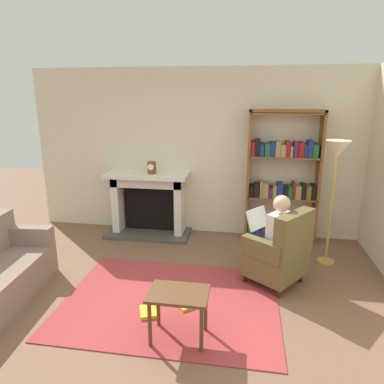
# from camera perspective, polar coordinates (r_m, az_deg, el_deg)

# --- Properties ---
(ground) EXTENTS (14.00, 14.00, 0.00)m
(ground) POSITION_cam_1_polar(r_m,az_deg,el_deg) (3.91, -4.53, -19.74)
(ground) COLOR brown
(back_wall) EXTENTS (5.60, 0.10, 2.70)m
(back_wall) POSITION_cam_1_polar(r_m,az_deg,el_deg) (5.78, 1.17, 6.42)
(back_wall) COLOR beige
(back_wall) RESTS_ON ground
(area_rug) EXTENTS (2.40, 1.80, 0.01)m
(area_rug) POSITION_cam_1_polar(r_m,az_deg,el_deg) (4.15, -3.51, -17.34)
(area_rug) COLOR #A3363A
(area_rug) RESTS_ON ground
(fireplace) EXTENTS (1.37, 0.64, 1.05)m
(fireplace) POSITION_cam_1_polar(r_m,az_deg,el_deg) (5.88, -6.94, -1.43)
(fireplace) COLOR #4C4742
(fireplace) RESTS_ON ground
(mantel_clock) EXTENTS (0.14, 0.14, 0.19)m
(mantel_clock) POSITION_cam_1_polar(r_m,az_deg,el_deg) (5.62, -6.59, 3.97)
(mantel_clock) COLOR brown
(mantel_clock) RESTS_ON fireplace
(bookshelf) EXTENTS (1.10, 0.32, 2.06)m
(bookshelf) POSITION_cam_1_polar(r_m,az_deg,el_deg) (5.61, 14.54, 1.73)
(bookshelf) COLOR brown
(bookshelf) RESTS_ON ground
(armchair_reading) EXTENTS (0.88, 0.88, 0.97)m
(armchair_reading) POSITION_cam_1_polar(r_m,az_deg,el_deg) (4.41, 14.12, -9.56)
(armchair_reading) COLOR #331E14
(armchair_reading) RESTS_ON ground
(seated_reader) EXTENTS (0.59, 0.56, 1.14)m
(seated_reader) POSITION_cam_1_polar(r_m,az_deg,el_deg) (4.39, 12.98, -6.81)
(seated_reader) COLOR silver
(seated_reader) RESTS_ON ground
(side_table) EXTENTS (0.56, 0.39, 0.50)m
(side_table) POSITION_cam_1_polar(r_m,az_deg,el_deg) (3.40, -2.22, -17.24)
(side_table) COLOR brown
(side_table) RESTS_ON ground
(scattered_books) EXTENTS (0.68, 0.52, 0.04)m
(scattered_books) POSITION_cam_1_polar(r_m,az_deg,el_deg) (4.00, -3.87, -18.33)
(scattered_books) COLOR gold
(scattered_books) RESTS_ON area_rug
(floor_lamp) EXTENTS (0.32, 0.32, 1.71)m
(floor_lamp) POSITION_cam_1_polar(r_m,az_deg,el_deg) (4.90, 22.53, 4.77)
(floor_lamp) COLOR #B7933F
(floor_lamp) RESTS_ON ground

